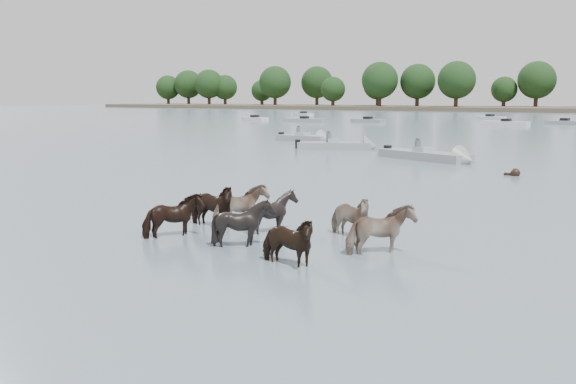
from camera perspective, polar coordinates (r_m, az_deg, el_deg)
The scene contains 8 objects.
ground at distance 17.49m, azimuth -5.95°, elevation -3.44°, with size 400.00×400.00×0.00m, color #4D5F6F.
shoreline at distance 182.31m, azimuth 5.17°, elevation 7.56°, with size 160.00×30.00×1.00m, color #4C4233.
pony_herd at distance 16.28m, azimuth -2.05°, elevation -2.53°, with size 6.91×4.20×1.39m.
swimming_pony at distance 31.13m, azimuth 19.58°, elevation 1.58°, with size 0.72×0.44×0.44m.
motorboat_a at distance 44.24m, azimuth 5.12°, elevation 4.14°, with size 5.58×3.90×1.92m.
motorboat_b at distance 37.03m, azimuth 13.03°, elevation 3.08°, with size 6.44×3.86×1.92m.
motorboat_f at distance 51.67m, azimuth 2.00°, elevation 4.80°, with size 5.02×1.94×1.92m.
treeline at distance 181.67m, azimuth 6.63°, elevation 9.66°, with size 148.37×24.25×12.59m.
Camera 1 is at (10.38, -13.60, 3.63)m, focal length 39.75 mm.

